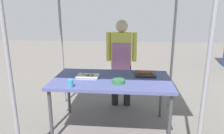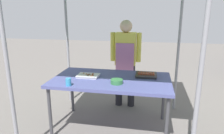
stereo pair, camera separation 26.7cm
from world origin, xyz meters
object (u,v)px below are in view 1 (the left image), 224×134
tray_grilled_sausages (145,74)px  tray_meat_skewers (88,76)px  drink_cup_near_edge (70,83)px  condiment_bowl (119,81)px  stall_table (112,82)px  vendor_woman (121,57)px

tray_grilled_sausages → tray_meat_skewers: bearing=-166.5°
tray_meat_skewers → drink_cup_near_edge: drink_cup_near_edge is taller
drink_cup_near_edge → condiment_bowl: bearing=18.1°
stall_table → tray_meat_skewers: 0.34m
stall_table → tray_grilled_sausages: size_ratio=5.47×
stall_table → vendor_woman: 0.80m
tray_grilled_sausages → tray_meat_skewers: 0.82m
tray_grilled_sausages → condiment_bowl: (-0.36, -0.39, 0.01)m
tray_meat_skewers → tray_grilled_sausages: bearing=13.5°
tray_meat_skewers → condiment_bowl: (0.44, -0.20, 0.01)m
vendor_woman → condiment_bowl: bearing=90.7°
stall_table → drink_cup_near_edge: drink_cup_near_edge is taller
condiment_bowl → drink_cup_near_edge: (-0.57, -0.19, 0.02)m
stall_table → tray_meat_skewers: tray_meat_skewers is taller
tray_grilled_sausages → drink_cup_near_edge: 1.10m
condiment_bowl → stall_table: bearing=119.4°
stall_table → tray_grilled_sausages: bearing=23.2°
tray_grilled_sausages → vendor_woman: bearing=122.8°
stall_table → condiment_bowl: size_ratio=10.14×
tray_meat_skewers → condiment_bowl: bearing=-24.4°
tray_meat_skewers → vendor_woman: 0.89m
drink_cup_near_edge → tray_grilled_sausages: bearing=31.8°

